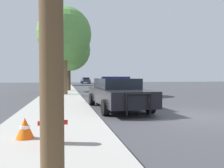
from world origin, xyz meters
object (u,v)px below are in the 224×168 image
object	(u,v)px
police_car	(117,93)
traffic_cone	(25,128)
car_background_distant	(86,80)
tree_sidewalk_far	(61,60)
car_background_oncoming	(117,82)
tree_sidewalk_mid	(69,49)
fire_hydrant	(53,121)
tree_sidewalk_near	(64,34)
traffic_light	(72,59)

from	to	relation	value
police_car	traffic_cone	distance (m)	5.91
car_background_distant	tree_sidewalk_far	size ratio (longest dim) A/B	0.61
car_background_oncoming	tree_sidewalk_mid	size ratio (longest dim) A/B	0.71
fire_hydrant	car_background_oncoming	world-z (taller)	car_background_oncoming
fire_hydrant	tree_sidewalk_near	size ratio (longest dim) A/B	0.13
traffic_light	traffic_cone	distance (m)	26.10
fire_hydrant	tree_sidewalk_far	xyz separation A→B (m)	(-0.37, 36.37, 3.96)
car_background_distant	tree_sidewalk_mid	bearing A→B (deg)	-101.82
car_background_oncoming	tree_sidewalk_far	size ratio (longest dim) A/B	0.65
traffic_light	tree_sidewalk_near	bearing A→B (deg)	-94.21
traffic_light	traffic_cone	bearing A→B (deg)	-94.09
fire_hydrant	car_background_oncoming	size ratio (longest dim) A/B	0.19
fire_hydrant	car_background_distant	bearing A→B (deg)	83.85
police_car	car_background_oncoming	distance (m)	21.47
tree_sidewalk_mid	car_background_oncoming	bearing A→B (deg)	48.89
police_car	tree_sidewalk_far	world-z (taller)	tree_sidewalk_far
fire_hydrant	tree_sidewalk_far	size ratio (longest dim) A/B	0.13
traffic_light	tree_sidewalk_far	distance (m)	10.22
fire_hydrant	tree_sidewalk_far	distance (m)	36.59
police_car	fire_hydrant	bearing A→B (deg)	61.47
police_car	tree_sidewalk_near	bearing A→B (deg)	-75.01
police_car	car_background_distant	size ratio (longest dim) A/B	1.27
car_background_distant	tree_sidewalk_far	bearing A→B (deg)	-122.93
fire_hydrant	car_background_distant	distance (m)	45.81
traffic_cone	fire_hydrant	bearing A→B (deg)	-38.64
tree_sidewalk_near	traffic_light	bearing A→B (deg)	85.79
car_background_oncoming	traffic_cone	xyz separation A→B (m)	(-8.31, -25.76, -0.38)
tree_sidewalk_near	car_background_oncoming	bearing A→B (deg)	60.38
tree_sidewalk_near	fire_hydrant	bearing A→B (deg)	-91.07
traffic_light	tree_sidewalk_mid	distance (m)	8.07
fire_hydrant	police_car	bearing A→B (deg)	63.69
traffic_light	car_background_oncoming	world-z (taller)	traffic_light
fire_hydrant	traffic_light	world-z (taller)	traffic_light
tree_sidewalk_near	traffic_cone	distance (m)	13.51
car_background_distant	tree_sidewalk_mid	world-z (taller)	tree_sidewalk_mid
car_background_oncoming	tree_sidewalk_near	world-z (taller)	tree_sidewalk_near
tree_sidewalk_mid	tree_sidewalk_far	size ratio (longest dim) A/B	0.91
police_car	tree_sidewalk_mid	world-z (taller)	tree_sidewalk_mid
car_background_oncoming	car_background_distant	bearing A→B (deg)	-81.11
traffic_cone	tree_sidewalk_near	bearing A→B (deg)	86.03
tree_sidewalk_far	traffic_cone	distance (m)	36.11
police_car	tree_sidewalk_far	distance (m)	31.36
tree_sidewalk_mid	tree_sidewalk_near	xyz separation A→B (m)	(-0.42, -5.04, 0.59)
traffic_light	tree_sidewalk_far	size ratio (longest dim) A/B	0.80
tree_sidewalk_far	tree_sidewalk_near	bearing A→B (deg)	-88.47
police_car	tree_sidewalk_far	xyz separation A→B (m)	(-3.04, 30.98, 3.80)
car_background_oncoming	tree_sidewalk_far	world-z (taller)	tree_sidewalk_far
traffic_light	tree_sidewalk_far	bearing A→B (deg)	98.92
traffic_light	car_background_distant	world-z (taller)	traffic_light
traffic_light	traffic_cone	size ratio (longest dim) A/B	11.97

